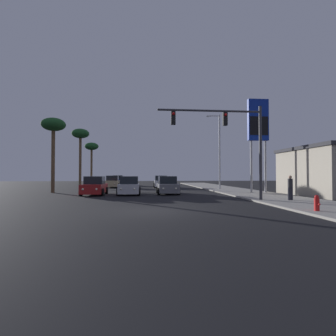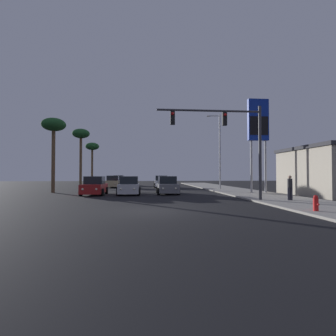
{
  "view_description": "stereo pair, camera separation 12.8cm",
  "coord_description": "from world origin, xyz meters",
  "px_view_note": "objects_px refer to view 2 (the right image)",
  "views": [
    {
      "loc": [
        -0.47,
        -13.47,
        1.87
      ],
      "look_at": [
        1.99,
        13.05,
        2.51
      ],
      "focal_mm": 28.0,
      "sensor_mm": 36.0,
      "label": 1
    },
    {
      "loc": [
        -0.34,
        -13.48,
        1.87
      ],
      "look_at": [
        1.99,
        13.05,
        2.51
      ],
      "focal_mm": 28.0,
      "sensor_mm": 36.0,
      "label": 2
    }
  ],
  "objects_px": {
    "car_blue": "(119,181)",
    "gas_station_sign": "(258,125)",
    "pedestrian_on_sidewalk": "(290,187)",
    "car_white": "(161,182)",
    "palm_tree_mid": "(81,137)",
    "palm_tree_far": "(92,148)",
    "car_red": "(94,186)",
    "street_lamp": "(219,148)",
    "car_silver": "(129,186)",
    "car_tan": "(113,182)",
    "car_grey": "(167,186)",
    "traffic_light_mast": "(231,133)",
    "palm_tree_near": "(54,128)",
    "fire_hydrant": "(316,203)"
  },
  "relations": [
    {
      "from": "gas_station_sign",
      "to": "palm_tree_mid",
      "type": "bearing_deg",
      "value": 146.26
    },
    {
      "from": "pedestrian_on_sidewalk",
      "to": "car_blue",
      "type": "bearing_deg",
      "value": 116.75
    },
    {
      "from": "car_tan",
      "to": "palm_tree_mid",
      "type": "height_order",
      "value": "palm_tree_mid"
    },
    {
      "from": "car_blue",
      "to": "fire_hydrant",
      "type": "relative_size",
      "value": 5.68
    },
    {
      "from": "car_white",
      "to": "car_red",
      "type": "xyz_separation_m",
      "value": [
        -6.87,
        -12.55,
        0.0
      ]
    },
    {
      "from": "car_grey",
      "to": "car_red",
      "type": "bearing_deg",
      "value": 3.85
    },
    {
      "from": "palm_tree_mid",
      "to": "car_red",
      "type": "bearing_deg",
      "value": -71.48
    },
    {
      "from": "car_blue",
      "to": "traffic_light_mast",
      "type": "xyz_separation_m",
      "value": [
        10.41,
        -27.96,
        3.96
      ]
    },
    {
      "from": "car_tan",
      "to": "gas_station_sign",
      "type": "relative_size",
      "value": 0.48
    },
    {
      "from": "car_blue",
      "to": "gas_station_sign",
      "type": "relative_size",
      "value": 0.48
    },
    {
      "from": "palm_tree_far",
      "to": "street_lamp",
      "type": "bearing_deg",
      "value": -41.94
    },
    {
      "from": "car_blue",
      "to": "car_tan",
      "type": "relative_size",
      "value": 0.99
    },
    {
      "from": "traffic_light_mast",
      "to": "pedestrian_on_sidewalk",
      "type": "xyz_separation_m",
      "value": [
        3.93,
        -0.48,
        -3.69
      ]
    },
    {
      "from": "car_blue",
      "to": "palm_tree_far",
      "type": "distance_m",
      "value": 7.78
    },
    {
      "from": "car_grey",
      "to": "pedestrian_on_sidewalk",
      "type": "distance_m",
      "value": 11.06
    },
    {
      "from": "palm_tree_mid",
      "to": "palm_tree_far",
      "type": "distance_m",
      "value": 10.03
    },
    {
      "from": "car_red",
      "to": "car_silver",
      "type": "bearing_deg",
      "value": -179.61
    },
    {
      "from": "palm_tree_mid",
      "to": "pedestrian_on_sidewalk",
      "type": "bearing_deg",
      "value": -47.47
    },
    {
      "from": "car_silver",
      "to": "pedestrian_on_sidewalk",
      "type": "height_order",
      "value": "pedestrian_on_sidewalk"
    },
    {
      "from": "car_silver",
      "to": "palm_tree_mid",
      "type": "bearing_deg",
      "value": -60.68
    },
    {
      "from": "car_grey",
      "to": "street_lamp",
      "type": "relative_size",
      "value": 0.48
    },
    {
      "from": "car_grey",
      "to": "street_lamp",
      "type": "distance_m",
      "value": 10.11
    },
    {
      "from": "palm_tree_far",
      "to": "gas_station_sign",
      "type": "bearing_deg",
      "value": -48.96
    },
    {
      "from": "traffic_light_mast",
      "to": "palm_tree_near",
      "type": "relative_size",
      "value": 0.96
    },
    {
      "from": "palm_tree_near",
      "to": "palm_tree_mid",
      "type": "height_order",
      "value": "palm_tree_mid"
    },
    {
      "from": "car_grey",
      "to": "palm_tree_near",
      "type": "relative_size",
      "value": 0.57
    },
    {
      "from": "car_blue",
      "to": "car_tan",
      "type": "distance_m",
      "value": 7.55
    },
    {
      "from": "car_grey",
      "to": "palm_tree_mid",
      "type": "xyz_separation_m",
      "value": [
        -11.1,
        12.54,
        6.38
      ]
    },
    {
      "from": "car_blue",
      "to": "pedestrian_on_sidewalk",
      "type": "relative_size",
      "value": 2.58
    },
    {
      "from": "car_white",
      "to": "palm_tree_near",
      "type": "xyz_separation_m",
      "value": [
        -11.58,
        -9.45,
        5.82
      ]
    },
    {
      "from": "gas_station_sign",
      "to": "fire_hydrant",
      "type": "xyz_separation_m",
      "value": [
        -2.71,
        -12.36,
        -6.13
      ]
    },
    {
      "from": "traffic_light_mast",
      "to": "palm_tree_near",
      "type": "xyz_separation_m",
      "value": [
        -15.18,
        10.0,
        1.85
      ]
    },
    {
      "from": "gas_station_sign",
      "to": "pedestrian_on_sidewalk",
      "type": "relative_size",
      "value": 5.39
    },
    {
      "from": "palm_tree_far",
      "to": "traffic_light_mast",
      "type": "bearing_deg",
      "value": -63.03
    },
    {
      "from": "traffic_light_mast",
      "to": "palm_tree_mid",
      "type": "height_order",
      "value": "palm_tree_mid"
    },
    {
      "from": "car_silver",
      "to": "gas_station_sign",
      "type": "distance_m",
      "value": 13.63
    },
    {
      "from": "fire_hydrant",
      "to": "palm_tree_far",
      "type": "height_order",
      "value": "palm_tree_far"
    },
    {
      "from": "car_tan",
      "to": "pedestrian_on_sidewalk",
      "type": "bearing_deg",
      "value": 122.85
    },
    {
      "from": "traffic_light_mast",
      "to": "palm_tree_far",
      "type": "height_order",
      "value": "palm_tree_far"
    },
    {
      "from": "car_silver",
      "to": "car_red",
      "type": "height_order",
      "value": "same"
    },
    {
      "from": "car_red",
      "to": "street_lamp",
      "type": "xyz_separation_m",
      "value": [
        13.51,
        6.65,
        4.36
      ]
    },
    {
      "from": "car_white",
      "to": "palm_tree_mid",
      "type": "bearing_deg",
      "value": -1.14
    },
    {
      "from": "car_silver",
      "to": "palm_tree_far",
      "type": "distance_m",
      "value": 25.07
    },
    {
      "from": "car_tan",
      "to": "car_white",
      "type": "height_order",
      "value": "same"
    },
    {
      "from": "car_tan",
      "to": "fire_hydrant",
      "type": "distance_m",
      "value": 28.96
    },
    {
      "from": "car_silver",
      "to": "car_white",
      "type": "xyz_separation_m",
      "value": [
        3.74,
        12.54,
        0.0
      ]
    },
    {
      "from": "car_grey",
      "to": "traffic_light_mast",
      "type": "height_order",
      "value": "traffic_light_mast"
    },
    {
      "from": "car_red",
      "to": "fire_hydrant",
      "type": "height_order",
      "value": "car_red"
    },
    {
      "from": "car_silver",
      "to": "palm_tree_mid",
      "type": "height_order",
      "value": "palm_tree_mid"
    },
    {
      "from": "car_blue",
      "to": "palm_tree_near",
      "type": "distance_m",
      "value": 19.48
    }
  ]
}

